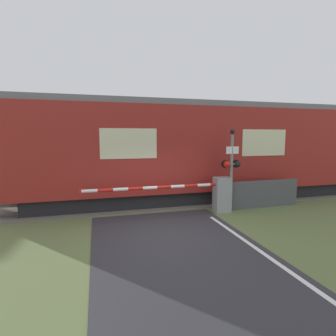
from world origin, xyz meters
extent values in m
plane|color=#5B6B3D|center=(0.00, 0.00, 0.00)|extent=(80.00, 80.00, 0.00)
cube|color=#666056|center=(0.00, 3.76, 0.01)|extent=(36.00, 3.20, 0.03)
cube|color=#595451|center=(0.00, 3.04, 0.08)|extent=(36.00, 0.08, 0.10)
cube|color=#595451|center=(0.00, 4.48, 0.08)|extent=(36.00, 0.08, 0.10)
cube|color=black|center=(4.92, 3.76, 0.30)|extent=(19.07, 2.30, 0.60)
cube|color=maroon|center=(4.92, 3.76, 2.32)|extent=(20.72, 2.71, 3.45)
cube|color=slate|center=(4.92, 3.76, 4.17)|extent=(20.31, 2.49, 0.24)
cube|color=beige|center=(4.92, 2.40, 2.58)|extent=(2.07, 0.02, 1.10)
cube|color=beige|center=(-0.78, 2.40, 2.58)|extent=(2.07, 0.02, 1.10)
cube|color=gray|center=(2.59, 1.57, 0.66)|extent=(0.60, 0.44, 1.33)
cylinder|color=gray|center=(2.59, 1.57, 1.07)|extent=(0.16, 0.16, 0.18)
cylinder|color=red|center=(2.34, 1.57, 1.07)|extent=(0.50, 0.11, 0.11)
cylinder|color=white|center=(1.84, 1.57, 1.07)|extent=(0.50, 0.11, 0.11)
cylinder|color=red|center=(1.33, 1.57, 1.07)|extent=(0.50, 0.11, 0.11)
cylinder|color=white|center=(0.83, 1.57, 1.07)|extent=(0.50, 0.11, 0.11)
cylinder|color=red|center=(0.33, 1.57, 1.07)|extent=(0.50, 0.11, 0.11)
cylinder|color=white|center=(-0.18, 1.57, 1.07)|extent=(0.50, 0.11, 0.11)
cylinder|color=red|center=(-0.68, 1.57, 1.07)|extent=(0.50, 0.11, 0.11)
cylinder|color=white|center=(-1.18, 1.57, 1.07)|extent=(0.50, 0.11, 0.11)
cylinder|color=red|center=(-1.69, 1.57, 1.07)|extent=(0.50, 0.11, 0.11)
cylinder|color=white|center=(-2.19, 1.57, 1.07)|extent=(0.50, 0.11, 0.11)
cylinder|color=red|center=(-2.44, 1.57, 1.07)|extent=(0.20, 0.02, 0.20)
cylinder|color=gray|center=(2.98, 1.62, 1.46)|extent=(0.11, 0.11, 2.92)
cube|color=gray|center=(2.98, 1.62, 1.81)|extent=(0.58, 0.07, 0.07)
sphere|color=red|center=(2.75, 1.57, 1.81)|extent=(0.24, 0.24, 0.24)
sphere|color=black|center=(3.21, 1.57, 1.81)|extent=(0.24, 0.24, 0.24)
cylinder|color=black|center=(2.75, 1.68, 1.81)|extent=(0.30, 0.06, 0.30)
cylinder|color=black|center=(3.21, 1.68, 1.81)|extent=(0.30, 0.06, 0.30)
cube|color=white|center=(2.98, 1.58, 2.33)|extent=(0.51, 0.02, 0.27)
sphere|color=black|center=(2.98, 1.62, 3.02)|extent=(0.18, 0.18, 0.18)
cube|color=#4C4C51|center=(4.53, 1.71, 0.55)|extent=(3.09, 0.06, 1.10)
camera|label=1|loc=(-1.94, -7.22, 2.83)|focal=28.00mm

